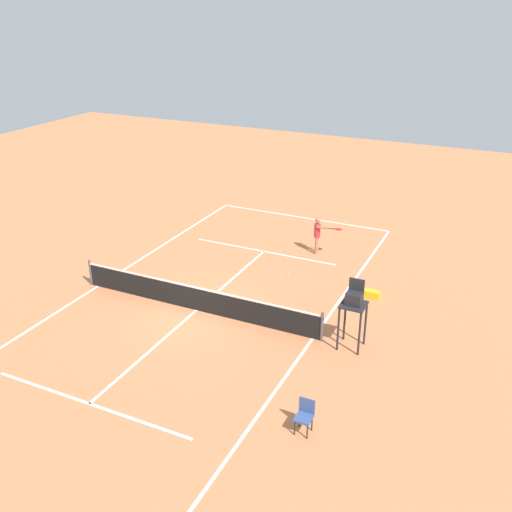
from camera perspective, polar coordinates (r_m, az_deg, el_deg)
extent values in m
plane|color=#D37A4C|center=(21.58, -5.85, -5.30)|extent=(60.00, 60.00, 0.00)
cube|color=white|center=(30.47, 4.59, 3.79)|extent=(9.08, 0.10, 0.01)
cube|color=white|center=(19.90, 5.59, -8.04)|extent=(0.10, 21.64, 0.01)
cube|color=white|center=(24.02, -15.21, -2.85)|extent=(0.10, 21.64, 0.01)
cube|color=white|center=(26.29, 0.77, 0.46)|extent=(6.81, 0.10, 0.01)
cube|color=white|center=(17.64, -16.03, -13.75)|extent=(6.81, 0.10, 0.01)
cube|color=white|center=(21.58, -5.85, -5.29)|extent=(0.10, 11.90, 0.01)
cylinder|color=#4C4C51|center=(19.54, 6.48, -6.91)|extent=(0.10, 0.10, 1.07)
cylinder|color=#4C4C51|center=(23.97, -15.90, -1.57)|extent=(0.10, 0.10, 1.07)
cube|color=black|center=(21.36, -5.90, -4.23)|extent=(9.68, 0.03, 0.91)
cube|color=white|center=(21.14, -5.95, -3.10)|extent=(9.68, 0.04, 0.06)
cylinder|color=#9E704C|center=(26.21, 6.01, 1.17)|extent=(0.12, 0.12, 0.78)
cylinder|color=#9E704C|center=(26.03, 5.92, 1.01)|extent=(0.12, 0.12, 0.78)
cylinder|color=red|center=(25.86, 6.03, 2.51)|extent=(0.28, 0.28, 0.61)
sphere|color=#9E704C|center=(25.68, 6.08, 3.51)|extent=(0.22, 0.22, 0.22)
cylinder|color=#9E704C|center=(26.01, 6.12, 2.72)|extent=(0.09, 0.09, 0.54)
cylinder|color=#9E704C|center=(25.55, 6.56, 2.79)|extent=(0.55, 0.16, 0.09)
cylinder|color=black|center=(25.49, 7.44, 2.68)|extent=(0.26, 0.07, 0.04)
ellipsoid|color=red|center=(25.44, 8.08, 2.60)|extent=(0.35, 0.32, 0.04)
sphere|color=#CCE033|center=(24.14, 3.16, -1.76)|extent=(0.07, 0.07, 0.07)
cylinder|color=#232328|center=(18.86, 10.11, -7.55)|extent=(0.07, 0.07, 1.55)
cylinder|color=#232328|center=(19.01, 8.07, -7.12)|extent=(0.07, 0.07, 1.55)
cylinder|color=#232328|center=(19.44, 10.68, -6.55)|extent=(0.07, 0.07, 1.55)
cylinder|color=#232328|center=(19.59, 8.70, -6.14)|extent=(0.07, 0.07, 1.55)
cube|color=#232328|center=(18.82, 9.55, -4.73)|extent=(0.80, 0.80, 0.06)
cube|color=#232328|center=(18.71, 9.60, -4.11)|extent=(0.50, 0.44, 0.40)
cube|color=#232328|center=(18.73, 9.85, -2.90)|extent=(0.50, 0.06, 0.50)
cylinder|color=#262626|center=(15.82, 5.05, -16.79)|extent=(0.04, 0.04, 0.45)
cylinder|color=#262626|center=(15.91, 3.81, -16.46)|extent=(0.04, 0.04, 0.45)
cylinder|color=#262626|center=(16.07, 5.51, -16.04)|extent=(0.04, 0.04, 0.45)
cylinder|color=#262626|center=(16.16, 4.29, -15.72)|extent=(0.04, 0.04, 0.45)
cube|color=#38518C|center=(15.82, 4.70, -15.55)|extent=(0.44, 0.44, 0.06)
cube|color=#38518C|center=(15.83, 5.02, -14.38)|extent=(0.44, 0.04, 0.44)
cube|color=yellow|center=(22.69, 11.10, -3.67)|extent=(0.76, 0.32, 0.30)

